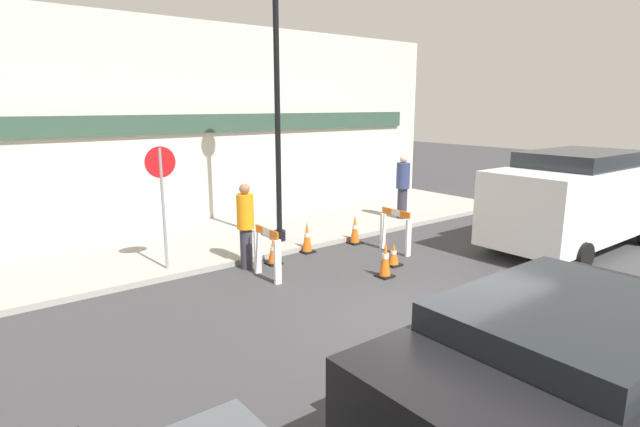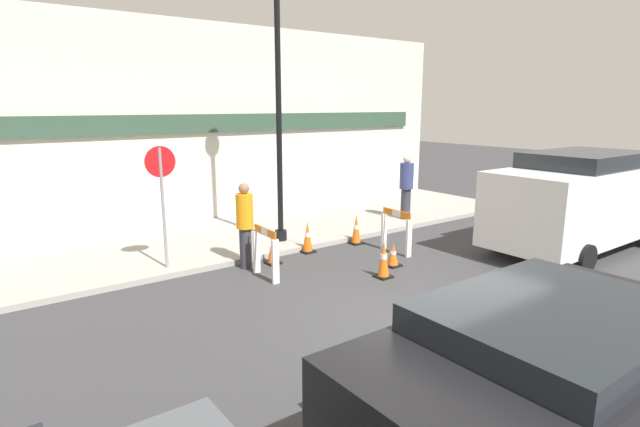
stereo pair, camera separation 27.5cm
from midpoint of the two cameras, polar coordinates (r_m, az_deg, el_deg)
name	(u,v)px [view 2 (the right image)]	position (r m, az deg, el deg)	size (l,w,h in m)	color
ground_plane	(427,331)	(7.82, 13.15, -12.98)	(60.00, 60.00, 0.00)	#38383A
sidewalk_slab	(230,237)	(12.70, -9.63, -2.65)	(18.00, 3.98, 0.12)	#9E9B93
storefront_facade	(192,125)	(14.16, -13.87, 9.76)	(18.00, 0.22, 5.50)	beige
streetlamp_post	(278,72)	(11.63, -4.12, 15.86)	(0.44, 0.44, 6.17)	black
stop_sign	(162,188)	(10.09, -16.88, 2.85)	(0.60, 0.06, 2.42)	gray
barricade_0	(396,230)	(11.39, 9.38, -1.86)	(0.14, 0.85, 1.00)	white
barricade_1	(266,251)	(9.66, -5.44, -4.31)	(0.16, 0.83, 1.01)	white
traffic_cone_0	(356,230)	(12.08, 4.81, -1.86)	(0.30, 0.30, 0.72)	black
traffic_cone_1	(273,251)	(10.59, -4.68, -4.28)	(0.30, 0.30, 0.59)	black
traffic_cone_2	(308,237)	(11.34, -0.74, -2.75)	(0.30, 0.30, 0.72)	black
traffic_cone_3	(384,260)	(9.80, 8.10, -5.26)	(0.30, 0.30, 0.74)	black
traffic_cone_4	(393,255)	(10.54, 9.09, -4.75)	(0.30, 0.30, 0.49)	black
person_worker	(245,223)	(10.22, -7.82, -1.07)	(0.47, 0.47, 1.77)	#33333D
person_pedestrian	(406,185)	(14.31, 10.38, 3.23)	(0.53, 0.53, 1.82)	#33333D
parked_car_1	(548,381)	(5.08, 26.11, -16.79)	(3.96, 2.02, 1.64)	black
work_van	(581,197)	(12.96, 28.23, 1.71)	(5.15, 2.15, 2.27)	white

